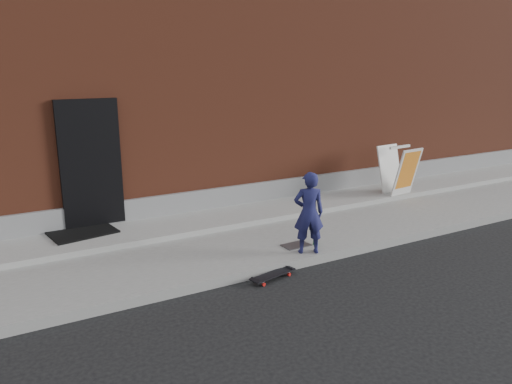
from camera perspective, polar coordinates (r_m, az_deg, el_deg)
ground at (r=7.99m, az=5.80°, el=-8.52°), size 80.00×80.00×0.00m
sidewalk at (r=9.14m, az=0.41°, el=-4.90°), size 20.00×3.00×0.15m
apron at (r=9.85m, az=-2.17°, el=-2.68°), size 20.00×1.20×0.10m
building at (r=13.68m, az=-11.26°, el=11.71°), size 20.00×8.10×5.00m
child at (r=7.95m, az=6.05°, el=-2.38°), size 0.57×0.49×1.33m
skateboard at (r=7.51m, az=1.94°, el=-9.44°), size 0.78×0.36×0.09m
pizza_sign at (r=11.61m, az=16.04°, el=2.45°), size 0.73×0.84×1.09m
soda_can at (r=8.49m, az=6.77°, el=-5.60°), size 0.08×0.08×0.12m
doormat at (r=9.25m, az=-19.32°, el=-4.27°), size 1.19×1.02×0.03m
utility_plate at (r=8.43m, az=4.59°, el=-6.08°), size 0.47×0.31×0.01m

